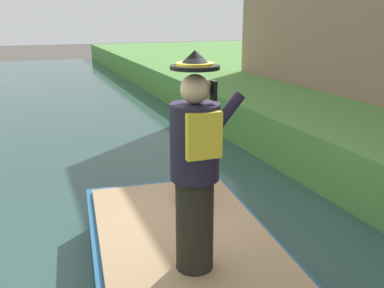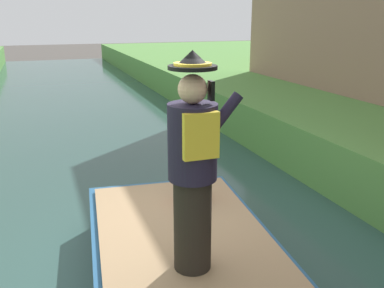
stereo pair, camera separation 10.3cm
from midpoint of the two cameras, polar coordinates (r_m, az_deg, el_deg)
The scene contains 4 objects.
ground_plane at distance 5.19m, azimuth -3.08°, elevation -16.05°, with size 80.00×80.00×0.00m, color #4C4742.
canal_water at distance 5.17m, azimuth -3.09°, elevation -15.59°, with size 5.70×48.00×0.10m, color #2D4C47.
person_pirate at distance 3.49m, azimuth 1.01°, elevation -2.98°, with size 0.61×0.42×1.85m.
parrot_plush at distance 5.05m, azimuth 0.57°, elevation -4.83°, with size 0.36×0.35×0.57m.
Camera 2 is at (-1.17, -4.21, 2.82)m, focal length 40.34 mm.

